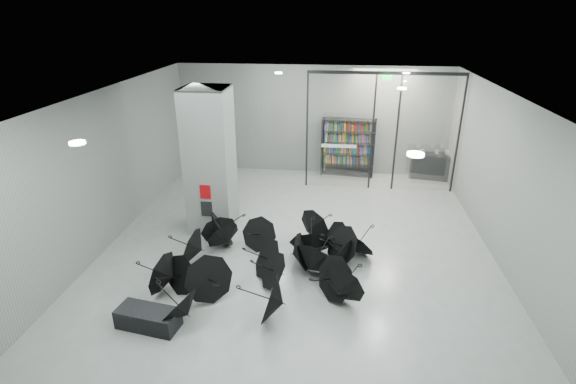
# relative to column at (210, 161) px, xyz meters

# --- Properties ---
(room) EXTENTS (14.00, 14.02, 4.01)m
(room) POSITION_rel_column_xyz_m (2.50, -2.00, 0.84)
(room) COLOR gray
(room) RESTS_ON ground
(column) EXTENTS (1.20, 1.20, 4.00)m
(column) POSITION_rel_column_xyz_m (0.00, 0.00, 0.00)
(column) COLOR slate
(column) RESTS_ON ground
(fire_cabinet) EXTENTS (0.28, 0.04, 0.38)m
(fire_cabinet) POSITION_rel_column_xyz_m (0.00, -0.62, -0.65)
(fire_cabinet) COLOR #A50A07
(fire_cabinet) RESTS_ON column
(info_panel) EXTENTS (0.30, 0.03, 0.42)m
(info_panel) POSITION_rel_column_xyz_m (0.00, -0.62, -1.15)
(info_panel) COLOR black
(info_panel) RESTS_ON column
(exit_sign) EXTENTS (0.30, 0.06, 0.15)m
(exit_sign) POSITION_rel_column_xyz_m (4.90, 3.30, 1.82)
(exit_sign) COLOR #0CE533
(exit_sign) RESTS_ON room
(glass_partition) EXTENTS (5.06, 0.08, 4.00)m
(glass_partition) POSITION_rel_column_xyz_m (4.89, 3.50, 0.18)
(glass_partition) COLOR silver
(glass_partition) RESTS_ON ground
(bench) EXTENTS (1.30, 0.73, 0.40)m
(bench) POSITION_rel_column_xyz_m (-0.15, -4.36, -1.80)
(bench) COLOR black
(bench) RESTS_ON ground
(bookshelf) EXTENTS (1.99, 0.61, 2.15)m
(bookshelf) POSITION_rel_column_xyz_m (3.85, 4.75, -0.93)
(bookshelf) COLOR black
(bookshelf) RESTS_ON ground
(shop_counter) EXTENTS (1.65, 0.87, 0.94)m
(shop_counter) POSITION_rel_column_xyz_m (6.97, 4.75, -1.53)
(shop_counter) COLOR black
(shop_counter) RESTS_ON ground
(umbrella_cluster) EXTENTS (5.28, 4.76, 1.30)m
(umbrella_cluster) POSITION_rel_column_xyz_m (2.04, -2.23, -1.70)
(umbrella_cluster) COLOR black
(umbrella_cluster) RESTS_ON ground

